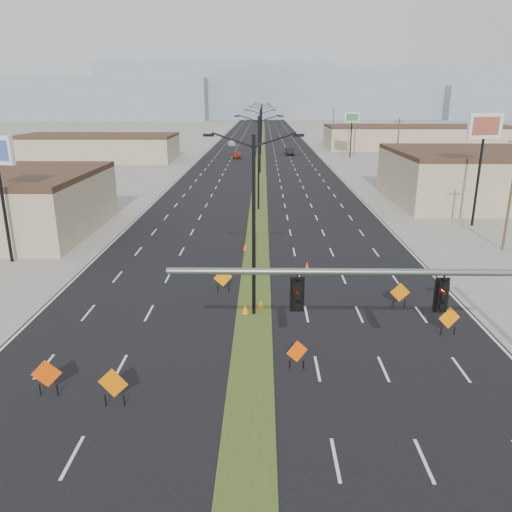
{
  "coord_description": "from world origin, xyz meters",
  "views": [
    {
      "loc": [
        0.49,
        -14.09,
        11.76
      ],
      "look_at": [
        0.11,
        12.88,
        3.2
      ],
      "focal_mm": 35.0,
      "sensor_mm": 36.0,
      "label": 1
    }
  ],
  "objects_px": {
    "streetlight_2": "(260,139)",
    "cone_0": "(245,309)",
    "cone_3": "(245,247)",
    "signal_mast": "(494,308)",
    "streetlight_6": "(262,116)",
    "construction_sign_0": "(47,375)",
    "streetlight_3": "(261,129)",
    "cone_2": "(307,266)",
    "streetlight_4": "(261,123)",
    "car_far": "(232,144)",
    "construction_sign_1": "(113,384)",
    "pole_sign_east_near": "(484,134)",
    "construction_sign_5": "(400,293)",
    "construction_sign_2": "(223,278)",
    "car_mid": "(290,151)",
    "pole_sign_east_far": "(352,121)",
    "construction_sign_4": "(449,319)",
    "streetlight_1": "(259,160)",
    "streetlight_0": "(254,222)",
    "construction_sign_3": "(297,353)",
    "cone_1": "(261,304)",
    "streetlight_5": "(262,119)"
  },
  "relations": [
    {
      "from": "streetlight_5",
      "to": "pole_sign_east_near",
      "type": "xyz_separation_m",
      "value": [
        20.72,
        -118.97,
        3.19
      ]
    },
    {
      "from": "car_far",
      "to": "cone_1",
      "type": "xyz_separation_m",
      "value": [
        7.91,
        -102.55,
        -0.38
      ]
    },
    {
      "from": "streetlight_2",
      "to": "streetlight_0",
      "type": "bearing_deg",
      "value": -90.0
    },
    {
      "from": "streetlight_1",
      "to": "streetlight_3",
      "type": "bearing_deg",
      "value": 90.0
    },
    {
      "from": "signal_mast",
      "to": "pole_sign_east_near",
      "type": "height_order",
      "value": "pole_sign_east_near"
    },
    {
      "from": "streetlight_0",
      "to": "construction_sign_0",
      "type": "xyz_separation_m",
      "value": [
        -8.33,
        -8.28,
        -4.45
      ]
    },
    {
      "from": "streetlight_5",
      "to": "streetlight_2",
      "type": "bearing_deg",
      "value": -90.0
    },
    {
      "from": "streetlight_1",
      "to": "construction_sign_3",
      "type": "relative_size",
      "value": 7.05
    },
    {
      "from": "signal_mast",
      "to": "cone_0",
      "type": "height_order",
      "value": "signal_mast"
    },
    {
      "from": "streetlight_4",
      "to": "construction_sign_2",
      "type": "xyz_separation_m",
      "value": [
        -2.0,
        -108.68,
        -4.48
      ]
    },
    {
      "from": "construction_sign_5",
      "to": "streetlight_4",
      "type": "bearing_deg",
      "value": 93.81
    },
    {
      "from": "construction_sign_2",
      "to": "cone_1",
      "type": "relative_size",
      "value": 2.83
    },
    {
      "from": "streetlight_1",
      "to": "construction_sign_4",
      "type": "xyz_separation_m",
      "value": [
        10.1,
        -30.52,
        -4.49
      ]
    },
    {
      "from": "cone_1",
      "to": "streetlight_2",
      "type": "bearing_deg",
      "value": 90.41
    },
    {
      "from": "cone_2",
      "to": "car_mid",
      "type": "bearing_deg",
      "value": 88.08
    },
    {
      "from": "construction_sign_1",
      "to": "pole_sign_east_far",
      "type": "xyz_separation_m",
      "value": [
        23.72,
        87.0,
        6.35
      ]
    },
    {
      "from": "construction_sign_1",
      "to": "signal_mast",
      "type": "bearing_deg",
      "value": 6.42
    },
    {
      "from": "construction_sign_3",
      "to": "car_mid",
      "type": "bearing_deg",
      "value": 63.34
    },
    {
      "from": "signal_mast",
      "to": "construction_sign_3",
      "type": "relative_size",
      "value": 11.48
    },
    {
      "from": "construction_sign_4",
      "to": "construction_sign_2",
      "type": "bearing_deg",
      "value": 141.84
    },
    {
      "from": "streetlight_2",
      "to": "cone_0",
      "type": "bearing_deg",
      "value": -90.5
    },
    {
      "from": "streetlight_6",
      "to": "construction_sign_0",
      "type": "distance_m",
      "value": 176.53
    },
    {
      "from": "construction_sign_2",
      "to": "pole_sign_east_near",
      "type": "xyz_separation_m",
      "value": [
        22.72,
        17.71,
        7.67
      ]
    },
    {
      "from": "car_far",
      "to": "construction_sign_0",
      "type": "relative_size",
      "value": 2.79
    },
    {
      "from": "streetlight_0",
      "to": "construction_sign_3",
      "type": "height_order",
      "value": "streetlight_0"
    },
    {
      "from": "construction_sign_0",
      "to": "cone_0",
      "type": "height_order",
      "value": "construction_sign_0"
    },
    {
      "from": "streetlight_2",
      "to": "construction_sign_2",
      "type": "height_order",
      "value": "streetlight_2"
    },
    {
      "from": "streetlight_4",
      "to": "pole_sign_east_far",
      "type": "relative_size",
      "value": 1.11
    },
    {
      "from": "streetlight_2",
      "to": "construction_sign_4",
      "type": "bearing_deg",
      "value": -80.21
    },
    {
      "from": "construction_sign_4",
      "to": "construction_sign_5",
      "type": "xyz_separation_m",
      "value": [
        -1.59,
        3.57,
        -0.03
      ]
    },
    {
      "from": "signal_mast",
      "to": "cone_2",
      "type": "xyz_separation_m",
      "value": [
        -4.9,
        17.59,
        -4.46
      ]
    },
    {
      "from": "construction_sign_0",
      "to": "cone_1",
      "type": "height_order",
      "value": "construction_sign_0"
    },
    {
      "from": "car_far",
      "to": "streetlight_1",
      "type": "bearing_deg",
      "value": -91.75
    },
    {
      "from": "construction_sign_0",
      "to": "cone_2",
      "type": "bearing_deg",
      "value": 45.04
    },
    {
      "from": "cone_3",
      "to": "signal_mast",
      "type": "bearing_deg",
      "value": -67.1
    },
    {
      "from": "construction_sign_1",
      "to": "pole_sign_east_far",
      "type": "bearing_deg",
      "value": 85.27
    },
    {
      "from": "car_far",
      "to": "construction_sign_1",
      "type": "relative_size",
      "value": 2.69
    },
    {
      "from": "signal_mast",
      "to": "construction_sign_5",
      "type": "relative_size",
      "value": 10.62
    },
    {
      "from": "signal_mast",
      "to": "streetlight_1",
      "type": "relative_size",
      "value": 1.63
    },
    {
      "from": "streetlight_3",
      "to": "streetlight_4",
      "type": "bearing_deg",
      "value": 90.0
    },
    {
      "from": "streetlight_3",
      "to": "car_far",
      "type": "distance_m",
      "value": 21.31
    },
    {
      "from": "construction_sign_3",
      "to": "construction_sign_0",
      "type": "bearing_deg",
      "value": 168.33
    },
    {
      "from": "car_mid",
      "to": "pole_sign_east_far",
      "type": "bearing_deg",
      "value": -27.68
    },
    {
      "from": "signal_mast",
      "to": "streetlight_3",
      "type": "bearing_deg",
      "value": 95.2
    },
    {
      "from": "streetlight_1",
      "to": "signal_mast",
      "type": "bearing_deg",
      "value": -77.31
    },
    {
      "from": "streetlight_6",
      "to": "car_far",
      "type": "bearing_deg",
      "value": -96.63
    },
    {
      "from": "pole_sign_east_far",
      "to": "pole_sign_east_near",
      "type": "bearing_deg",
      "value": -72.23
    },
    {
      "from": "streetlight_1",
      "to": "construction_sign_2",
      "type": "bearing_deg",
      "value": -94.63
    },
    {
      "from": "streetlight_3",
      "to": "construction_sign_5",
      "type": "bearing_deg",
      "value": -84.14
    },
    {
      "from": "streetlight_6",
      "to": "cone_0",
      "type": "distance_m",
      "value": 168.11
    }
  ]
}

